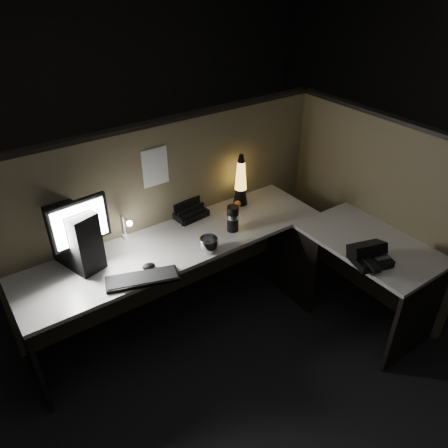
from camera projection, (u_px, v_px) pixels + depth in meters
floor at (242, 355)px, 3.21m from camera, size 6.00×6.00×0.00m
room_shell at (248, 149)px, 2.34m from camera, size 6.00×6.00×6.00m
partition_back at (173, 214)px, 3.45m from camera, size 2.66×0.06×1.50m
partition_right at (368, 209)px, 3.52m from camera, size 0.06×1.66×1.50m
desk at (242, 266)px, 3.16m from camera, size 2.60×1.60×0.73m
pc_tower at (73, 236)px, 2.85m from camera, size 0.29×0.43×0.42m
monitor at (81, 228)px, 2.77m from camera, size 0.39×0.16×0.49m
keyboard at (142, 279)px, 2.79m from camera, size 0.49×0.29×0.02m
mouse at (149, 266)px, 2.89m from camera, size 0.10×0.07×0.03m
clip_lamp at (127, 227)px, 3.10m from camera, size 0.04×0.16×0.21m
organizer at (188, 210)px, 3.45m from camera, size 0.27×0.25×0.19m
lava_lamp at (241, 184)px, 3.53m from camera, size 0.12×0.12×0.44m
travel_mug at (233, 218)px, 3.24m from camera, size 0.09×0.09×0.20m
steel_mug at (209, 245)px, 3.04m from camera, size 0.17×0.17×0.11m
figurine at (237, 204)px, 3.53m from camera, size 0.05×0.05×0.05m
pinned_paper at (155, 167)px, 3.11m from camera, size 0.20×0.00×0.29m
desk_phone at (369, 255)px, 2.93m from camera, size 0.29×0.29×0.14m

